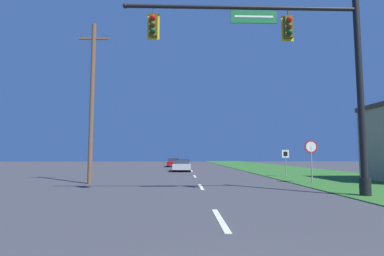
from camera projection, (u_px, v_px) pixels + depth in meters
name	position (u px, v px, depth m)	size (l,w,h in m)	color
grass_verge_right	(290.00, 171.00, 31.90)	(10.00, 110.00, 0.04)	#2D6626
road_center_line	(195.00, 176.00, 23.60)	(0.16, 34.80, 0.01)	silver
signal_mast	(303.00, 66.00, 12.43)	(10.10, 0.47, 8.68)	black
car_ahead	(182.00, 165.00, 31.43)	(1.84, 4.48, 1.19)	black
far_car	(174.00, 162.00, 44.37)	(1.82, 4.39, 1.19)	black
stop_sign	(311.00, 152.00, 17.86)	(0.76, 0.07, 2.50)	gray
route_sign_post	(285.00, 157.00, 23.22)	(0.55, 0.06, 2.03)	gray
utility_pole_near	(92.00, 99.00, 17.93)	(1.80, 0.26, 9.67)	brown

